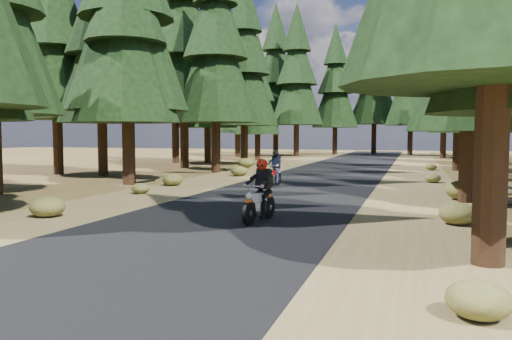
# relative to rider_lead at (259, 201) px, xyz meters

# --- Properties ---
(ground) EXTENTS (120.00, 120.00, 0.00)m
(ground) POSITION_rel_rider_lead_xyz_m (-0.88, 0.98, -0.52)
(ground) COLOR #4D391B
(ground) RESTS_ON ground
(road) EXTENTS (6.00, 100.00, 0.01)m
(road) POSITION_rel_rider_lead_xyz_m (-0.88, 5.98, -0.51)
(road) COLOR black
(road) RESTS_ON ground
(shoulder_l) EXTENTS (3.20, 100.00, 0.01)m
(shoulder_l) POSITION_rel_rider_lead_xyz_m (-5.48, 5.98, -0.52)
(shoulder_l) COLOR brown
(shoulder_l) RESTS_ON ground
(shoulder_r) EXTENTS (3.20, 100.00, 0.01)m
(shoulder_r) POSITION_rel_rider_lead_xyz_m (3.72, 5.98, -0.52)
(shoulder_r) COLOR brown
(shoulder_r) RESTS_ON ground
(pine_forest) EXTENTS (34.59, 55.08, 16.32)m
(pine_forest) POSITION_rel_rider_lead_xyz_m (-0.90, 22.03, 7.37)
(pine_forest) COLOR black
(pine_forest) RESTS_ON ground
(understory_shrubs) EXTENTS (14.50, 28.64, 0.65)m
(understory_shrubs) POSITION_rel_rider_lead_xyz_m (0.05, 8.18, -0.25)
(understory_shrubs) COLOR #474C1E
(understory_shrubs) RESTS_ON ground
(rider_lead) EXTENTS (0.77, 1.78, 1.54)m
(rider_lead) POSITION_rel_rider_lead_xyz_m (0.00, 0.00, 0.00)
(rider_lead) COLOR white
(rider_lead) RESTS_ON road
(rider_follow) EXTENTS (0.57, 1.68, 1.48)m
(rider_follow) POSITION_rel_rider_lead_xyz_m (-1.95, 8.40, -0.02)
(rider_follow) COLOR maroon
(rider_follow) RESTS_ON road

